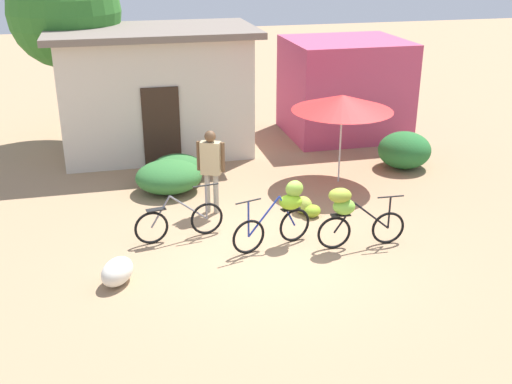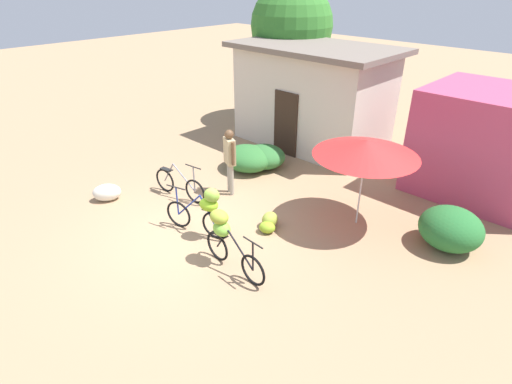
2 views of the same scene
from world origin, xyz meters
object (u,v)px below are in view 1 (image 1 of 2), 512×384
Objects in this scene: building_low at (155,91)px; produce_sack at (117,272)px; shop_pink at (344,88)px; bicycle_near_pile at (284,209)px; market_umbrella at (342,103)px; tree_behind_building at (64,13)px; bicycle_center_loaded at (349,212)px; person_vendor at (211,163)px; bicycle_leftmost at (180,221)px; banana_pile_on_ground at (307,207)px.

produce_sack is at bearing -100.91° from building_low.
bicycle_near_pile is (-3.59, -6.38, -0.64)m from shop_pink.
building_low is 2.27× the size of market_umbrella.
bicycle_center_loaded is at bearing -57.62° from tree_behind_building.
bicycle_center_loaded is 0.95× the size of person_vendor.
bicycle_leftmost is 1.08× the size of bicycle_near_pile.
shop_pink is 7.34m from bicycle_near_pile.
market_umbrella is at bearing -112.07° from shop_pink.
bicycle_leftmost is at bearing -73.42° from tree_behind_building.
shop_pink is 7.80m from tree_behind_building.
tree_behind_building is 7.73m from market_umbrella.
tree_behind_building is 7.33× the size of banana_pile_on_ground.
produce_sack reaches higher than banana_pile_on_ground.
person_vendor is (-2.16, 2.12, 0.38)m from bicycle_center_loaded.
building_low is 6.35m from bicycle_near_pile.
tree_behind_building reaches higher than person_vendor.
building_low is 7.66× the size of banana_pile_on_ground.
bicycle_near_pile reaches higher than banana_pile_on_ground.
person_vendor is at bearing -63.82° from tree_behind_building.
person_vendor is at bearing -134.90° from shop_pink.
shop_pink is at bearing 45.10° from person_vendor.
produce_sack is at bearing -130.76° from bicycle_leftmost.
tree_behind_building reaches higher than produce_sack.
tree_behind_building is 3.13× the size of bicycle_near_pile.
bicycle_near_pile is 1.53m from banana_pile_on_ground.
produce_sack is (0.80, -8.15, -3.25)m from tree_behind_building.
bicycle_center_loaded is at bearing -44.50° from person_vendor.
bicycle_center_loaded is (-1.02, -3.17, -1.17)m from market_umbrella.
bicycle_leftmost is 0.97× the size of person_vendor.
bicycle_center_loaded is 1.68m from banana_pile_on_ground.
produce_sack is at bearing -145.90° from market_umbrella.
bicycle_center_loaded is (1.11, -0.39, 0.01)m from bicycle_near_pile.
produce_sack is at bearing -84.38° from tree_behind_building.
banana_pile_on_ground is at bearing -128.98° from market_umbrella.
building_low is at bearing 88.97° from bicycle_leftmost.
bicycle_leftmost is 1.51m from person_vendor.
shop_pink is 9.78m from produce_sack.
tree_behind_building is at bearing 126.74° from banana_pile_on_ground.
building_low is at bearing -33.50° from tree_behind_building.
bicycle_leftmost is 1.02× the size of bicycle_center_loaded.
shop_pink is 7.23m from bicycle_center_loaded.
market_umbrella reaches higher than bicycle_leftmost.
produce_sack is (-1.30, -6.75, -1.41)m from building_low.
bicycle_near_pile is at bearing -119.37° from shop_pink.
banana_pile_on_ground is at bearing 26.05° from produce_sack.
bicycle_center_loaded is (2.85, -6.42, -0.92)m from building_low.
person_vendor is at bearing -80.80° from building_low.
tree_behind_building is 8.81m from bicycle_near_pile.
building_low is 4.39m from person_vendor.
banana_pile_on_ground is at bearing -16.65° from person_vendor.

